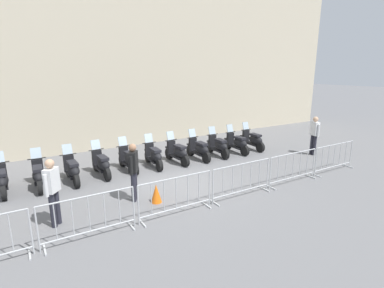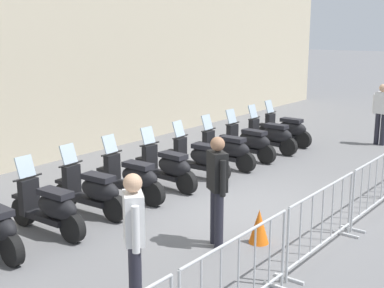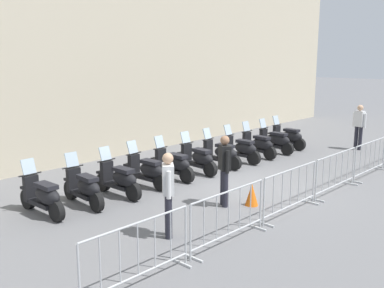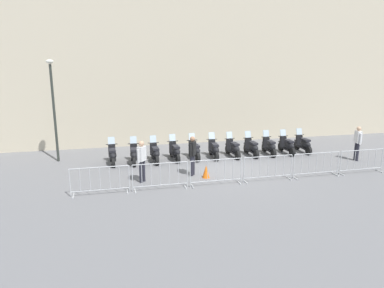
# 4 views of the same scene
# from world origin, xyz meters

# --- Properties ---
(ground_plane) EXTENTS (120.00, 120.00, 0.00)m
(ground_plane) POSITION_xyz_m (0.00, 0.00, 0.00)
(ground_plane) COLOR slate
(motorcycle_0) EXTENTS (0.56, 1.73, 1.24)m
(motorcycle_0) POSITION_xyz_m (-4.83, 2.60, 0.45)
(motorcycle_0) COLOR black
(motorcycle_0) RESTS_ON ground
(motorcycle_1) EXTENTS (0.65, 1.72, 1.24)m
(motorcycle_1) POSITION_xyz_m (-3.84, 2.37, 0.45)
(motorcycle_1) COLOR black
(motorcycle_1) RESTS_ON ground
(motorcycle_2) EXTENTS (0.56, 1.73, 1.24)m
(motorcycle_2) POSITION_xyz_m (-2.82, 2.23, 0.45)
(motorcycle_2) COLOR black
(motorcycle_2) RESTS_ON ground
(motorcycle_3) EXTENTS (0.56, 1.73, 1.24)m
(motorcycle_3) POSITION_xyz_m (-1.79, 2.23, 0.45)
(motorcycle_3) COLOR black
(motorcycle_3) RESTS_ON ground
(motorcycle_4) EXTENTS (0.56, 1.73, 1.24)m
(motorcycle_4) POSITION_xyz_m (-0.77, 2.12, 0.45)
(motorcycle_4) COLOR black
(motorcycle_4) RESTS_ON ground
(motorcycle_5) EXTENTS (0.65, 1.72, 1.24)m
(motorcycle_5) POSITION_xyz_m (0.23, 1.96, 0.45)
(motorcycle_5) COLOR black
(motorcycle_5) RESTS_ON ground
(motorcycle_6) EXTENTS (0.56, 1.73, 1.24)m
(motorcycle_6) POSITION_xyz_m (1.25, 1.79, 0.45)
(motorcycle_6) COLOR black
(motorcycle_6) RESTS_ON ground
(motorcycle_7) EXTENTS (0.57, 1.73, 1.24)m
(motorcycle_7) POSITION_xyz_m (2.25, 1.64, 0.45)
(motorcycle_7) COLOR black
(motorcycle_7) RESTS_ON ground
(motorcycle_8) EXTENTS (0.65, 1.72, 1.24)m
(motorcycle_8) POSITION_xyz_m (3.26, 1.54, 0.45)
(motorcycle_8) COLOR black
(motorcycle_8) RESTS_ON ground
(motorcycle_9) EXTENTS (0.59, 1.72, 1.24)m
(motorcycle_9) POSITION_xyz_m (4.28, 1.38, 0.45)
(motorcycle_9) COLOR black
(motorcycle_9) RESTS_ON ground
(motorcycle_10) EXTENTS (0.61, 1.72, 1.24)m
(motorcycle_10) POSITION_xyz_m (5.30, 1.34, 0.45)
(motorcycle_10) COLOR black
(motorcycle_10) RESTS_ON ground
(barrier_segment_0) EXTENTS (2.14, 0.67, 1.07)m
(barrier_segment_0) POSITION_xyz_m (-5.80, -1.29, 0.53)
(barrier_segment_0) COLOR #B2B5B7
(barrier_segment_0) RESTS_ON ground
(barrier_segment_1) EXTENTS (2.14, 0.67, 1.07)m
(barrier_segment_1) POSITION_xyz_m (-3.57, -1.55, 0.53)
(barrier_segment_1) COLOR #B2B5B7
(barrier_segment_1) RESTS_ON ground
(barrier_segment_2) EXTENTS (2.14, 0.67, 1.07)m
(barrier_segment_2) POSITION_xyz_m (-1.35, -1.82, 0.53)
(barrier_segment_2) COLOR #B2B5B7
(barrier_segment_2) RESTS_ON ground
(barrier_segment_3) EXTENTS (2.14, 0.67, 1.07)m
(barrier_segment_3) POSITION_xyz_m (0.88, -2.08, 0.53)
(barrier_segment_3) COLOR #B2B5B7
(barrier_segment_3) RESTS_ON ground
(barrier_segment_4) EXTENTS (2.14, 0.67, 1.07)m
(barrier_segment_4) POSITION_xyz_m (3.11, -2.35, 0.53)
(barrier_segment_4) COLOR #B2B5B7
(barrier_segment_4) RESTS_ON ground
(officer_near_row_end) EXTENTS (0.40, 0.44, 1.73)m
(officer_near_row_end) POSITION_xyz_m (-1.80, -0.31, 0.98)
(officer_near_row_end) COLOR #23232D
(officer_near_row_end) RESTS_ON ground
(officer_mid_plaza) EXTENTS (0.43, 0.41, 1.73)m
(officer_mid_plaza) POSITION_xyz_m (-4.04, -0.43, 0.98)
(officer_mid_plaza) COLOR #23232D
(officer_mid_plaza) RESTS_ON ground
(officer_by_barriers) EXTENTS (0.31, 0.53, 1.73)m
(officer_by_barriers) POSITION_xyz_m (6.77, -0.90, 0.98)
(officer_by_barriers) COLOR #23232D
(officer_by_barriers) RESTS_ON ground
(traffic_cone) EXTENTS (0.32, 0.32, 0.55)m
(traffic_cone) POSITION_xyz_m (-1.37, -0.83, 0.28)
(traffic_cone) COLOR orange
(traffic_cone) RESTS_ON ground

